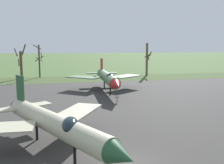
{
  "coord_description": "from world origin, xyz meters",
  "views": [
    {
      "loc": [
        -4.33,
        -14.09,
        7.49
      ],
      "look_at": [
        2.89,
        18.42,
        2.76
      ],
      "focal_mm": 39.55,
      "sensor_mm": 36.0,
      "label": 1
    }
  ],
  "objects": [
    {
      "name": "jet_fighter_rear_left",
      "position": [
        -4.69,
        3.29,
        2.15
      ],
      "size": [
        11.17,
        14.14,
        5.03
      ],
      "color": "#B7B293",
      "rests_on": "ground"
    },
    {
      "name": "info_placard_front_right",
      "position": [
        3.42,
        17.62,
        0.63
      ],
      "size": [
        0.61,
        0.36,
        0.96
      ],
      "color": "black",
      "rests_on": "ground"
    },
    {
      "name": "jet_fighter_front_right",
      "position": [
        3.75,
        25.82,
        2.43
      ],
      "size": [
        13.88,
        17.67,
        5.34
      ],
      "color": "#4C6B47",
      "rests_on": "ground"
    },
    {
      "name": "bare_tree_backdrop_extra",
      "position": [
        18.71,
        47.11,
        4.41
      ],
      "size": [
        1.58,
        2.42,
        8.51
      ],
      "color": "brown",
      "rests_on": "ground"
    },
    {
      "name": "bare_tree_far_right",
      "position": [
        -8.64,
        48.94,
        4.3
      ],
      "size": [
        2.37,
        2.58,
        8.07
      ],
      "color": "#42382D",
      "rests_on": "ground"
    },
    {
      "name": "bare_tree_right_of_center",
      "position": [
        -12.72,
        47.52,
        3.86
      ],
      "size": [
        2.9,
        2.86,
        8.22
      ],
      "color": "brown",
      "rests_on": "ground"
    },
    {
      "name": "asphalt_apron",
      "position": [
        0.0,
        14.09,
        0.03
      ],
      "size": [
        103.65,
        46.97,
        0.05
      ],
      "primitive_type": "cube",
      "color": "#383533",
      "rests_on": "ground"
    },
    {
      "name": "grass_verge_strip",
      "position": [
        0.0,
        43.57,
        0.03
      ],
      "size": [
        163.65,
        12.0,
        0.06
      ],
      "primitive_type": "cube",
      "color": "#394C25",
      "rests_on": "ground"
    }
  ]
}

